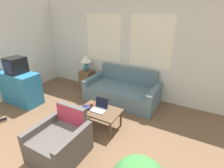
{
  "coord_description": "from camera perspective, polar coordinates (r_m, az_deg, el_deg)",
  "views": [
    {
      "loc": [
        1.9,
        -0.71,
        2.32
      ],
      "look_at": [
        0.14,
        2.47,
        0.75
      ],
      "focal_mm": 28.0,
      "sensor_mm": 36.0,
      "label": 1
    }
  ],
  "objects": [
    {
      "name": "wall_back",
      "position": [
        4.86,
        5.34,
        11.19
      ],
      "size": [
        6.55,
        0.06,
        2.6
      ],
      "color": "silver",
      "rests_on": "ground_plane"
    },
    {
      "name": "coffee_table",
      "position": [
        3.67,
        -3.99,
        -9.17
      ],
      "size": [
        0.85,
        0.55,
        0.4
      ],
      "color": "brown",
      "rests_on": "ground_plane"
    },
    {
      "name": "tv_dresser",
      "position": [
        5.15,
        -27.61,
        -1.13
      ],
      "size": [
        1.06,
        0.53,
        0.84
      ],
      "color": "teal",
      "rests_on": "ground_plane"
    },
    {
      "name": "couch",
      "position": [
        4.74,
        3.46,
        -2.48
      ],
      "size": [
        1.91,
        0.95,
        0.85
      ],
      "color": "slate",
      "rests_on": "ground_plane"
    },
    {
      "name": "laptop",
      "position": [
        3.63,
        -4.02,
        -7.63
      ],
      "size": [
        0.29,
        0.27,
        0.23
      ],
      "color": "#B7B7BC",
      "rests_on": "coffee_table"
    },
    {
      "name": "wall_left",
      "position": [
        5.43,
        -32.63,
        8.88
      ],
      "size": [
        0.05,
        4.61,
        2.6
      ],
      "color": "silver",
      "rests_on": "ground_plane"
    },
    {
      "name": "side_table",
      "position": [
        5.53,
        -8.18,
        1.46
      ],
      "size": [
        0.37,
        0.37,
        0.56
      ],
      "color": "brown",
      "rests_on": "ground_plane"
    },
    {
      "name": "armchair",
      "position": [
        3.21,
        -16.26,
        -17.57
      ],
      "size": [
        0.79,
        0.84,
        0.8
      ],
      "color": "#514C47",
      "rests_on": "ground_plane"
    },
    {
      "name": "television",
      "position": [
        4.95,
        -28.95,
        5.38
      ],
      "size": [
        0.41,
        0.42,
        0.4
      ],
      "color": "black",
      "rests_on": "tv_dresser"
    },
    {
      "name": "table_lamp",
      "position": [
        5.33,
        -8.57,
        7.77
      ],
      "size": [
        0.37,
        0.37,
        0.5
      ],
      "color": "teal",
      "rests_on": "side_table"
    },
    {
      "name": "cup_navy",
      "position": [
        3.78,
        -6.7,
        -6.64
      ],
      "size": [
        0.07,
        0.07,
        0.08
      ],
      "color": "#B23D38",
      "rests_on": "coffee_table"
    },
    {
      "name": "snack_bowl",
      "position": [
        3.71,
        -8.45,
        -7.55
      ],
      "size": [
        0.19,
        0.19,
        0.06
      ],
      "color": "#191E4C",
      "rests_on": "coffee_table"
    }
  ]
}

